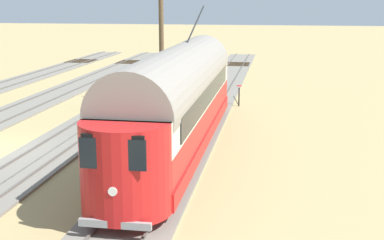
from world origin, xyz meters
The scene contains 5 objects.
track_streetcar_siding centered at (-7.77, -0.31, 0.05)m, with size 2.80×80.00×0.18m.
track_adjacent_siding centered at (-2.59, -0.31, 0.05)m, with size 2.80×80.00×0.18m.
vintage_streetcar centered at (-7.77, -1.55, 2.26)m, with size 2.65×17.33×5.66m.
catenary_pole_foreground centered at (-5.08, -10.88, 3.70)m, with size 2.99×0.28×7.06m.
switch_stand centered at (-9.53, -11.24, 0.70)m, with size 0.50×0.30×1.24m.
Camera 1 is at (-11.76, 18.93, 6.17)m, focal length 48.73 mm.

